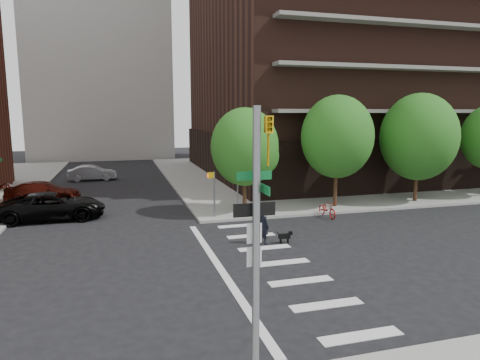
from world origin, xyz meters
TOP-DOWN VIEW (x-y plane):
  - ground at (0.00, 0.00)m, footprint 120.00×120.00m
  - sidewalk_ne at (20.50, 23.50)m, footprint 39.00×33.00m
  - crosswalk at (2.21, -0.00)m, footprint 3.85×13.00m
  - tree_a at (4.00, 8.50)m, footprint 4.00×4.00m
  - tree_b at (10.00, 8.50)m, footprint 4.50×4.50m
  - tree_c at (16.00, 8.50)m, footprint 5.00×5.00m
  - traffic_signal at (-0.47, -7.49)m, footprint 0.90×0.75m
  - pedestrian_signal at (2.32, 7.92)m, footprint 2.18×0.67m
  - parked_car_black at (-6.83, 10.22)m, footprint 2.69×5.68m
  - parked_car_maroon at (-8.20, 15.72)m, footprint 2.27×4.96m
  - parked_car_silver at (-5.50, 24.78)m, footprint 1.64×4.25m
  - scooter at (8.44, 6.50)m, footprint 0.72×1.86m
  - dog_walker at (3.18, 2.63)m, footprint 0.70×0.59m
  - dog at (4.17, 2.43)m, footprint 0.66×0.22m

SIDE VIEW (x-z plane):
  - ground at x=0.00m, z-range 0.00..0.00m
  - crosswalk at x=2.21m, z-range 0.00..0.01m
  - sidewalk_ne at x=20.50m, z-range 0.00..0.15m
  - dog at x=4.17m, z-range 0.07..0.62m
  - scooter at x=8.44m, z-range 0.00..0.96m
  - parked_car_silver at x=-5.50m, z-range 0.00..1.38m
  - parked_car_maroon at x=-8.20m, z-range 0.00..1.41m
  - parked_car_black at x=-6.83m, z-range 0.00..1.57m
  - dog_walker at x=3.18m, z-range 0.00..1.64m
  - pedestrian_signal at x=2.32m, z-range 0.55..3.15m
  - traffic_signal at x=-0.47m, z-range -0.30..5.70m
  - tree_a at x=4.00m, z-range 1.09..6.99m
  - tree_c at x=16.00m, z-range 1.05..7.85m
  - tree_b at x=10.00m, z-range 1.22..7.87m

